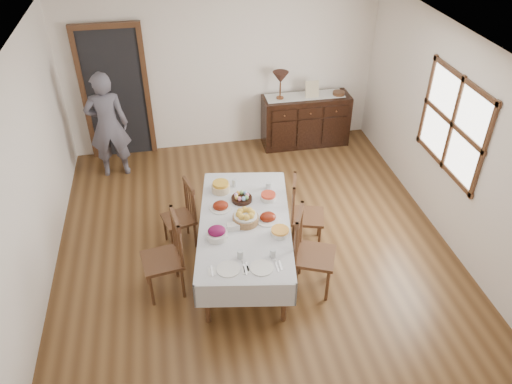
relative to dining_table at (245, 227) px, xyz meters
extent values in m
plane|color=brown|center=(0.17, 0.11, -0.62)|extent=(6.00, 6.00, 0.00)
cube|color=white|center=(0.17, 0.11, 1.98)|extent=(5.00, 6.00, 0.02)
cube|color=white|center=(0.17, 3.11, 0.68)|extent=(5.00, 0.02, 2.60)
cube|color=white|center=(-2.33, 0.11, 0.68)|extent=(0.02, 6.00, 2.60)
cube|color=white|center=(2.67, 0.11, 0.68)|extent=(0.02, 6.00, 2.60)
cube|color=white|center=(2.66, 0.41, 0.88)|extent=(0.02, 1.30, 1.10)
cube|color=#4E2F1C|center=(2.65, 0.41, 0.88)|extent=(0.03, 1.46, 1.26)
cube|color=black|center=(-1.53, 3.07, 0.43)|extent=(0.90, 0.06, 2.10)
cube|color=#4E2F1C|center=(-1.53, 3.05, 0.43)|extent=(1.04, 0.08, 2.18)
cube|color=silver|center=(0.00, 0.00, 0.07)|extent=(1.32, 2.15, 0.04)
cylinder|color=#4E2F1C|center=(-0.55, -0.79, -0.30)|extent=(0.06, 0.06, 0.65)
cylinder|color=#4E2F1C|center=(0.27, -0.93, -0.30)|extent=(0.06, 0.06, 0.65)
cylinder|color=#4E2F1C|center=(-0.27, 0.93, -0.30)|extent=(0.06, 0.06, 0.65)
cylinder|color=#4E2F1C|center=(0.55, 0.79, -0.30)|extent=(0.06, 0.06, 0.65)
cube|color=silver|center=(-0.51, 0.08, -0.07)|extent=(0.35, 2.03, 0.31)
cube|color=silver|center=(0.51, -0.08, -0.07)|extent=(0.35, 2.03, 0.31)
cube|color=silver|center=(-0.16, -1.00, -0.07)|extent=(1.04, 0.19, 0.31)
cube|color=silver|center=(0.16, 1.00, -0.07)|extent=(1.04, 0.19, 0.31)
cube|color=#4E2F1C|center=(-0.99, -0.23, -0.15)|extent=(0.50, 0.50, 0.04)
cylinder|color=#4E2F1C|center=(-1.19, -0.09, -0.40)|extent=(0.04, 0.04, 0.45)
cylinder|color=#4E2F1C|center=(-1.13, -0.44, -0.40)|extent=(0.04, 0.04, 0.45)
cylinder|color=#4E2F1C|center=(-0.84, -0.03, -0.40)|extent=(0.04, 0.04, 0.45)
cylinder|color=#4E2F1C|center=(-0.78, -0.38, -0.40)|extent=(0.04, 0.04, 0.45)
cylinder|color=#4E2F1C|center=(-0.82, -0.02, 0.14)|extent=(0.04, 0.04, 0.58)
cylinder|color=#4E2F1C|center=(-0.76, -0.39, 0.14)|extent=(0.04, 0.04, 0.58)
cube|color=#4E2F1C|center=(-0.79, -0.20, 0.39)|extent=(0.11, 0.42, 0.08)
cylinder|color=#4E2F1C|center=(-0.81, -0.11, 0.12)|extent=(0.02, 0.02, 0.48)
cylinder|color=#4E2F1C|center=(-0.79, -0.20, 0.12)|extent=(0.02, 0.02, 0.48)
cylinder|color=#4E2F1C|center=(-0.78, -0.30, 0.12)|extent=(0.02, 0.02, 0.48)
cube|color=#4E2F1C|center=(-0.76, 0.57, -0.22)|extent=(0.46, 0.46, 0.04)
cylinder|color=#4E2F1C|center=(-0.94, 0.68, -0.43)|extent=(0.03, 0.03, 0.38)
cylinder|color=#4E2F1C|center=(-0.86, 0.38, -0.43)|extent=(0.03, 0.03, 0.38)
cylinder|color=#4E2F1C|center=(-0.65, 0.76, -0.43)|extent=(0.03, 0.03, 0.38)
cylinder|color=#4E2F1C|center=(-0.57, 0.46, -0.43)|extent=(0.03, 0.03, 0.38)
cylinder|color=#4E2F1C|center=(-0.64, 0.77, 0.03)|extent=(0.04, 0.04, 0.50)
cylinder|color=#4E2F1C|center=(-0.55, 0.46, 0.03)|extent=(0.04, 0.04, 0.50)
cube|color=#4E2F1C|center=(-0.59, 0.61, 0.25)|extent=(0.13, 0.35, 0.07)
cylinder|color=#4E2F1C|center=(-0.62, 0.69, 0.01)|extent=(0.02, 0.02, 0.41)
cylinder|color=#4E2F1C|center=(-0.59, 0.61, 0.01)|extent=(0.02, 0.02, 0.41)
cylinder|color=#4E2F1C|center=(-0.57, 0.54, 0.01)|extent=(0.02, 0.02, 0.41)
cube|color=#4E2F1C|center=(0.72, -0.49, -0.14)|extent=(0.59, 0.59, 0.04)
cylinder|color=#4E2F1C|center=(0.82, -0.73, -0.39)|extent=(0.04, 0.04, 0.46)
cylinder|color=#4E2F1C|center=(0.96, -0.40, -0.39)|extent=(0.04, 0.04, 0.46)
cylinder|color=#4E2F1C|center=(0.48, -0.59, -0.39)|extent=(0.04, 0.04, 0.46)
cylinder|color=#4E2F1C|center=(0.62, -0.26, -0.39)|extent=(0.04, 0.04, 0.46)
cylinder|color=#4E2F1C|center=(0.46, -0.59, 0.16)|extent=(0.04, 0.04, 0.60)
cylinder|color=#4E2F1C|center=(0.61, -0.24, 0.16)|extent=(0.04, 0.04, 0.60)
cube|color=#4E2F1C|center=(0.53, -0.41, 0.41)|extent=(0.21, 0.41, 0.09)
cylinder|color=#4E2F1C|center=(0.50, -0.50, 0.14)|extent=(0.02, 0.02, 0.49)
cylinder|color=#4E2F1C|center=(0.53, -0.41, 0.14)|extent=(0.02, 0.02, 0.49)
cylinder|color=#4E2F1C|center=(0.57, -0.33, 0.14)|extent=(0.02, 0.02, 0.49)
cube|color=#4E2F1C|center=(0.85, 0.27, -0.18)|extent=(0.51, 0.51, 0.04)
cylinder|color=#4E2F1C|center=(0.96, 0.07, -0.41)|extent=(0.03, 0.03, 0.42)
cylinder|color=#4E2F1C|center=(1.05, 0.39, -0.41)|extent=(0.03, 0.03, 0.42)
cylinder|color=#4E2F1C|center=(0.64, 0.16, -0.41)|extent=(0.03, 0.03, 0.42)
cylinder|color=#4E2F1C|center=(0.74, 0.48, -0.41)|extent=(0.03, 0.03, 0.42)
cylinder|color=#4E2F1C|center=(0.62, 0.16, 0.09)|extent=(0.04, 0.04, 0.54)
cylinder|color=#4E2F1C|center=(0.72, 0.49, 0.09)|extent=(0.04, 0.04, 0.54)
cube|color=#4E2F1C|center=(0.67, 0.33, 0.32)|extent=(0.15, 0.38, 0.08)
cylinder|color=#4E2F1C|center=(0.65, 0.24, 0.07)|extent=(0.02, 0.02, 0.45)
cylinder|color=#4E2F1C|center=(0.67, 0.33, 0.07)|extent=(0.02, 0.02, 0.45)
cylinder|color=#4E2F1C|center=(0.70, 0.41, 0.07)|extent=(0.02, 0.02, 0.45)
cube|color=black|center=(1.52, 2.83, -0.18)|extent=(1.45, 0.48, 0.87)
cube|color=black|center=(1.08, 2.58, 0.08)|extent=(0.41, 0.02, 0.17)
sphere|color=brown|center=(1.08, 2.56, 0.08)|extent=(0.03, 0.03, 0.03)
cube|color=black|center=(1.52, 2.58, 0.08)|extent=(0.41, 0.02, 0.17)
sphere|color=brown|center=(1.52, 2.56, 0.08)|extent=(0.03, 0.03, 0.03)
cube|color=black|center=(1.95, 2.58, 0.08)|extent=(0.41, 0.02, 0.17)
sphere|color=brown|center=(1.95, 2.56, 0.08)|extent=(0.03, 0.03, 0.03)
imported|color=#595663|center=(-1.66, 2.46, 0.28)|extent=(0.58, 0.38, 1.79)
cylinder|color=olive|center=(0.01, -0.03, 0.13)|extent=(0.30, 0.30, 0.09)
cylinder|color=silver|center=(0.01, -0.03, 0.19)|extent=(0.27, 0.27, 0.02)
sphere|color=gold|center=(0.08, -0.03, 0.22)|extent=(0.08, 0.08, 0.08)
sphere|color=gold|center=(0.06, 0.03, 0.22)|extent=(0.08, 0.08, 0.08)
sphere|color=gold|center=(0.01, 0.05, 0.22)|extent=(0.08, 0.08, 0.08)
sphere|color=gold|center=(-0.05, 0.03, 0.22)|extent=(0.08, 0.08, 0.08)
sphere|color=gold|center=(-0.07, -0.03, 0.22)|extent=(0.08, 0.08, 0.08)
sphere|color=gold|center=(-0.05, -0.08, 0.22)|extent=(0.08, 0.08, 0.08)
sphere|color=gold|center=(0.01, -0.10, 0.22)|extent=(0.08, 0.08, 0.08)
sphere|color=gold|center=(0.06, -0.08, 0.22)|extent=(0.08, 0.08, 0.08)
cylinder|color=black|center=(0.03, 0.41, 0.11)|extent=(0.26, 0.26, 0.05)
ellipsoid|color=pink|center=(0.10, 0.41, 0.16)|extent=(0.05, 0.05, 0.06)
ellipsoid|color=#88C6FF|center=(0.09, 0.45, 0.16)|extent=(0.05, 0.05, 0.06)
ellipsoid|color=#98DE7E|center=(0.04, 0.48, 0.16)|extent=(0.05, 0.05, 0.06)
ellipsoid|color=#F1AE40|center=(0.00, 0.47, 0.16)|extent=(0.05, 0.05, 0.06)
ellipsoid|color=#DFA1ED|center=(-0.03, 0.43, 0.16)|extent=(0.05, 0.05, 0.06)
ellipsoid|color=#FEEB67|center=(-0.03, 0.38, 0.16)|extent=(0.05, 0.05, 0.06)
ellipsoid|color=pink|center=(0.00, 0.35, 0.16)|extent=(0.05, 0.05, 0.06)
ellipsoid|color=#88C6FF|center=(0.04, 0.34, 0.16)|extent=(0.05, 0.05, 0.06)
ellipsoid|color=#98DE7E|center=(0.09, 0.36, 0.16)|extent=(0.05, 0.05, 0.06)
cylinder|color=silver|center=(-0.24, 0.29, 0.10)|extent=(0.27, 0.27, 0.02)
ellipsoid|color=maroon|center=(-0.24, 0.29, 0.13)|extent=(0.19, 0.16, 0.11)
cylinder|color=silver|center=(0.27, -0.02, 0.09)|extent=(0.30, 0.30, 0.01)
ellipsoid|color=maroon|center=(0.27, -0.02, 0.13)|extent=(0.19, 0.16, 0.11)
cylinder|color=silver|center=(-0.35, -0.24, 0.13)|extent=(0.24, 0.24, 0.08)
ellipsoid|color=#640D3B|center=(-0.35, -0.24, 0.19)|extent=(0.20, 0.17, 0.11)
cylinder|color=silver|center=(0.36, 0.36, 0.12)|extent=(0.19, 0.19, 0.06)
cylinder|color=#ED4427|center=(0.36, 0.36, 0.16)|extent=(0.18, 0.18, 0.03)
cylinder|color=beige|center=(-0.19, 0.65, 0.13)|extent=(0.23, 0.23, 0.09)
cylinder|color=gold|center=(-0.19, 0.65, 0.20)|extent=(0.20, 0.20, 0.04)
cylinder|color=silver|center=(0.35, -0.31, 0.11)|extent=(0.21, 0.21, 0.05)
cylinder|color=#F8A63C|center=(0.35, -0.31, 0.15)|extent=(0.20, 0.20, 0.02)
cube|color=silver|center=(-0.15, -0.12, 0.12)|extent=(0.15, 0.11, 0.07)
cylinder|color=silver|center=(-0.30, -0.76, 0.09)|extent=(0.25, 0.25, 0.01)
cube|color=silver|center=(-0.47, -0.76, 0.09)|extent=(0.10, 0.13, 0.01)
cube|color=silver|center=(-0.47, -0.76, 0.10)|extent=(0.04, 0.16, 0.01)
cube|color=silver|center=(-0.14, -0.76, 0.09)|extent=(0.04, 0.18, 0.01)
cube|color=silver|center=(-0.10, -0.76, 0.09)|extent=(0.04, 0.14, 0.01)
cylinder|color=silver|center=(-0.15, -0.61, 0.14)|extent=(0.07, 0.07, 0.10)
cylinder|color=silver|center=(0.04, -0.80, 0.09)|extent=(0.25, 0.25, 0.01)
cube|color=silver|center=(-0.13, -0.80, 0.09)|extent=(0.10, 0.13, 0.01)
cube|color=silver|center=(-0.13, -0.80, 0.10)|extent=(0.04, 0.16, 0.01)
cube|color=silver|center=(0.20, -0.80, 0.09)|extent=(0.04, 0.18, 0.01)
cube|color=silver|center=(0.24, -0.80, 0.09)|extent=(0.04, 0.14, 0.01)
cylinder|color=silver|center=(0.19, -0.65, 0.14)|extent=(0.07, 0.07, 0.10)
cylinder|color=silver|center=(-0.01, 0.72, 0.14)|extent=(0.06, 0.06, 0.11)
cylinder|color=silver|center=(0.41, 0.59, 0.13)|extent=(0.07, 0.07, 0.09)
cube|color=silver|center=(1.49, 2.86, 0.26)|extent=(1.30, 0.35, 0.01)
cylinder|color=brown|center=(1.06, 2.83, 0.27)|extent=(0.12, 0.12, 0.03)
cylinder|color=brown|center=(1.06, 2.83, 0.41)|extent=(0.02, 0.02, 0.25)
cone|color=#3B2119|center=(1.06, 2.83, 0.62)|extent=(0.26, 0.26, 0.18)
cube|color=#C7B692|center=(1.58, 2.79, 0.39)|extent=(0.22, 0.08, 0.28)
cylinder|color=#4E2F1C|center=(2.05, 2.79, 0.28)|extent=(0.20, 0.20, 0.06)
camera|label=1|loc=(-0.71, -4.48, 3.72)|focal=35.00mm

